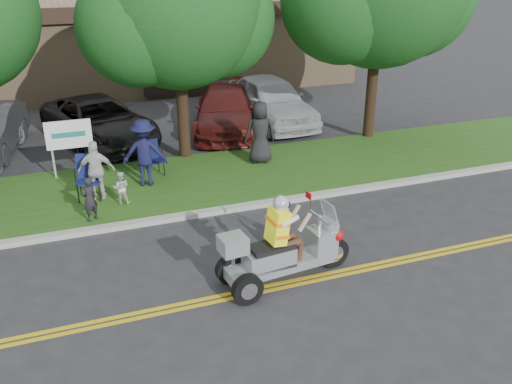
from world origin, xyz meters
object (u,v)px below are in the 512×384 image
object	(u,v)px
lawn_chair_b	(152,156)
parked_car_far_right	(270,100)
parked_car_mid	(99,122)
lawn_chair_a	(89,174)
trike_scooter	(282,252)
parked_car_right	(225,110)
spectator_adult_right	(96,170)

from	to	relation	value
lawn_chair_b	parked_car_far_right	distance (m)	6.52
parked_car_mid	lawn_chair_a	bearing A→B (deg)	-115.64
trike_scooter	lawn_chair_a	size ratio (longest dim) A/B	2.49
parked_car_mid	parked_car_right	world-z (taller)	parked_car_mid
spectator_adult_right	parked_car_far_right	world-z (taller)	parked_car_far_right
lawn_chair_a	parked_car_mid	xyz separation A→B (m)	(0.69, 4.74, 0.01)
trike_scooter	spectator_adult_right	distance (m)	5.91
parked_car_right	parked_car_far_right	distance (m)	1.90
trike_scooter	parked_car_far_right	size ratio (longest dim) A/B	0.54
parked_car_mid	spectator_adult_right	bearing A→B (deg)	-113.04
lawn_chair_a	parked_car_mid	size ratio (longest dim) A/B	0.21
parked_car_mid	lawn_chair_b	bearing A→B (deg)	-90.50
parked_car_right	trike_scooter	bearing A→B (deg)	-82.35
spectator_adult_right	parked_car_right	distance (m)	6.94
parked_car_far_right	parked_car_mid	bearing A→B (deg)	179.25
trike_scooter	parked_car_mid	distance (m)	10.33
trike_scooter	lawn_chair_b	world-z (taller)	trike_scooter
parked_car_far_right	spectator_adult_right	bearing A→B (deg)	-145.58
spectator_adult_right	parked_car_far_right	distance (m)	8.55
lawn_chair_a	lawn_chair_b	distance (m)	2.09
spectator_adult_right	parked_car_mid	xyz separation A→B (m)	(0.49, 4.94, -0.13)
lawn_chair_b	parked_car_far_right	size ratio (longest dim) A/B	0.19
trike_scooter	parked_car_right	xyz separation A→B (m)	(1.91, 9.94, 0.10)
lawn_chair_b	parked_car_mid	xyz separation A→B (m)	(-1.12, 3.70, 0.09)
spectator_adult_right	parked_car_right	xyz separation A→B (m)	(4.94, 4.88, -0.14)
lawn_chair_b	parked_car_mid	world-z (taller)	parked_car_mid
parked_car_right	parked_car_far_right	world-z (taller)	parked_car_far_right
lawn_chair_a	parked_car_right	xyz separation A→B (m)	(5.14, 4.68, 0.00)
lawn_chair_b	parked_car_far_right	xyz separation A→B (m)	(5.20, 3.92, 0.23)
spectator_adult_right	parked_car_right	world-z (taller)	spectator_adult_right
lawn_chair_a	lawn_chair_b	size ratio (longest dim) A/B	1.15
lawn_chair_a	parked_car_far_right	bearing A→B (deg)	45.15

